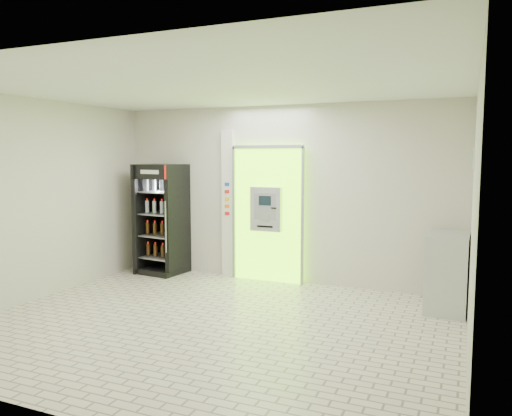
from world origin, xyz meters
The scene contains 7 objects.
ground centered at (0.00, 0.00, 0.00)m, with size 6.00×6.00×0.00m, color beige.
room_shell centered at (0.00, 0.00, 1.84)m, with size 6.00×6.00×6.00m.
atm_assembly centered at (-0.20, 2.41, 1.17)m, with size 1.30×0.24×2.33m.
pillar centered at (-0.98, 2.45, 1.30)m, with size 0.22×0.11×2.60m.
beverage_cooler centered at (-2.19, 2.17, 0.96)m, with size 0.83×0.77×2.00m.
steel_cabinet centered at (2.72, 1.80, 0.54)m, with size 0.57×0.83×1.08m.
exit_sign centered at (2.99, 1.40, 2.12)m, with size 0.02×0.22×0.26m.
Camera 1 is at (2.94, -5.47, 2.16)m, focal length 35.00 mm.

